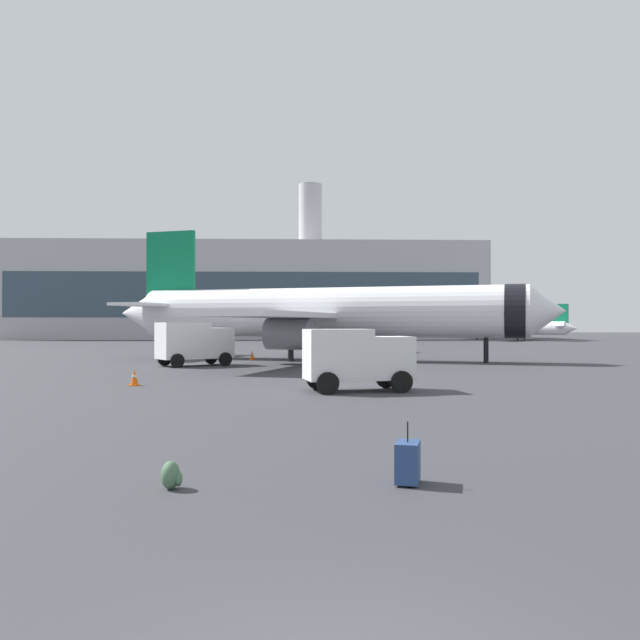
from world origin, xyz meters
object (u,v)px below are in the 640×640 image
(airplane_at_gate, at_px, (323,313))
(airplane_taxiing, at_px, (515,328))
(safety_cone_mid, at_px, (371,368))
(safety_cone_outer, at_px, (134,377))
(service_truck, at_px, (194,342))
(safety_cone_near, at_px, (252,355))
(cargo_van, at_px, (357,356))
(safety_cone_far, at_px, (382,354))
(rolling_suitcase, at_px, (408,462))
(traveller_backpack, at_px, (171,476))

(airplane_at_gate, relative_size, airplane_taxiing, 2.07)
(safety_cone_mid, relative_size, safety_cone_outer, 0.99)
(safety_cone_outer, bearing_deg, safety_cone_mid, 25.83)
(safety_cone_mid, bearing_deg, service_truck, 142.69)
(airplane_at_gate, height_order, safety_cone_near, airplane_at_gate)
(safety_cone_mid, bearing_deg, cargo_van, -100.49)
(service_truck, height_order, safety_cone_near, service_truck)
(safety_cone_far, bearing_deg, safety_cone_mid, -99.49)
(safety_cone_near, bearing_deg, cargo_van, -75.71)
(safety_cone_near, distance_m, rolling_suitcase, 39.65)
(safety_cone_far, xyz_separation_m, rolling_suitcase, (-4.93, -41.13, 0.02))
(service_truck, relative_size, safety_cone_near, 6.69)
(safety_cone_near, distance_m, safety_cone_far, 10.56)
(airplane_taxiing, relative_size, service_truck, 3.20)
(safety_cone_outer, bearing_deg, service_truck, 87.91)
(cargo_van, relative_size, rolling_suitcase, 4.26)
(airplane_at_gate, xyz_separation_m, traveller_backpack, (-4.12, -39.06, -3.42))
(airplane_at_gate, relative_size, safety_cone_outer, 46.00)
(rolling_suitcase, relative_size, traveller_backpack, 2.29)
(safety_cone_outer, bearing_deg, safety_cone_near, 79.39)
(airplane_at_gate, bearing_deg, safety_cone_outer, -114.74)
(safety_cone_near, xyz_separation_m, safety_cone_outer, (-3.89, -20.78, -0.01))
(traveller_backpack, bearing_deg, cargo_van, 73.81)
(cargo_van, height_order, safety_cone_outer, cargo_van)
(traveller_backpack, bearing_deg, rolling_suitcase, 2.98)
(safety_cone_far, bearing_deg, cargo_van, -99.82)
(airplane_taxiing, height_order, safety_cone_far, airplane_taxiing)
(airplane_taxiing, bearing_deg, cargo_van, -112.88)
(cargo_van, bearing_deg, safety_cone_far, 80.18)
(airplane_taxiing, xyz_separation_m, cargo_van, (-33.77, -80.02, -0.62))
(safety_cone_outer, height_order, rolling_suitcase, rolling_suitcase)
(cargo_van, relative_size, safety_cone_outer, 6.19)
(safety_cone_far, height_order, safety_cone_outer, safety_cone_outer)
(safety_cone_outer, bearing_deg, airplane_at_gate, 65.26)
(rolling_suitcase, bearing_deg, safety_cone_outer, 116.85)
(service_truck, distance_m, safety_cone_outer, 13.92)
(safety_cone_far, bearing_deg, safety_cone_outer, -122.25)
(service_truck, bearing_deg, traveller_backpack, -81.68)
(airplane_at_gate, distance_m, service_truck, 11.19)
(airplane_at_gate, xyz_separation_m, safety_cone_near, (-5.49, 0.42, -3.27))
(safety_cone_near, height_order, traveller_backpack, safety_cone_near)
(traveller_backpack, bearing_deg, safety_cone_outer, 105.72)
(airplane_at_gate, height_order, rolling_suitcase, airplane_at_gate)
(airplane_taxiing, bearing_deg, safety_cone_mid, -114.20)
(cargo_van, height_order, safety_cone_near, cargo_van)
(airplane_at_gate, bearing_deg, traveller_backpack, -96.01)
(rolling_suitcase, bearing_deg, airplane_at_gate, 89.97)
(airplane_taxiing, height_order, traveller_backpack, airplane_taxiing)
(airplane_taxiing, distance_m, cargo_van, 86.86)
(safety_cone_mid, xyz_separation_m, traveller_backpack, (-6.16, -24.23, -0.14))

